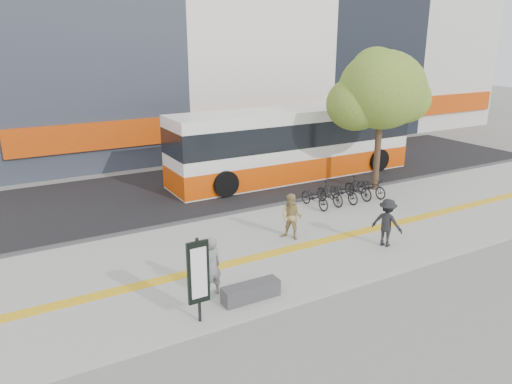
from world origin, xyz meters
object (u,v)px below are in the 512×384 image
seated_woman (211,266)px  pedestrian_tan (292,217)px  street_tree (380,91)px  bus (294,145)px  signboard (198,274)px  bench (251,292)px  pedestrian_dark (387,223)px

seated_woman → pedestrian_tan: size_ratio=1.03×
street_tree → bus: 5.05m
signboard → bus: bearing=46.7°
street_tree → bus: bearing=118.0°
street_tree → seated_woman: street_tree is taller
bench → signboard: bearing=-169.2°
bench → pedestrian_tan: pedestrian_tan is taller
street_tree → pedestrian_tan: street_tree is taller
bench → pedestrian_dark: (5.65, 0.89, 0.59)m
signboard → street_tree: 13.40m
bench → seated_woman: bearing=136.8°
bus → pedestrian_dark: (-2.17, -8.81, -0.77)m
street_tree → pedestrian_tan: (-6.56, -3.09, -3.63)m
bench → pedestrian_dark: bearing=8.9°
bench → street_tree: 12.23m
bus → pedestrian_tan: 8.23m
street_tree → bus: (-1.95, 3.68, -2.85)m
seated_woman → bus: bearing=-139.9°
bus → seated_woman: (-8.63, -8.95, -0.75)m
street_tree → bench: bearing=-148.4°
pedestrian_tan → signboard: bearing=-88.2°
street_tree → pedestrian_dark: street_tree is taller
pedestrian_tan → bench: bearing=-79.8°
pedestrian_tan → street_tree: bearing=83.1°
signboard → bus: (9.43, 10.01, 0.29)m
signboard → bus: size_ratio=0.17×
seated_woman → signboard: bearing=46.9°
bench → pedestrian_tan: 4.39m
seated_woman → pedestrian_tan: bearing=-157.6°
bus → pedestrian_tan: size_ratio=7.94×
signboard → street_tree: bearing=29.1°
pedestrian_dark → seated_woman: bearing=66.7°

